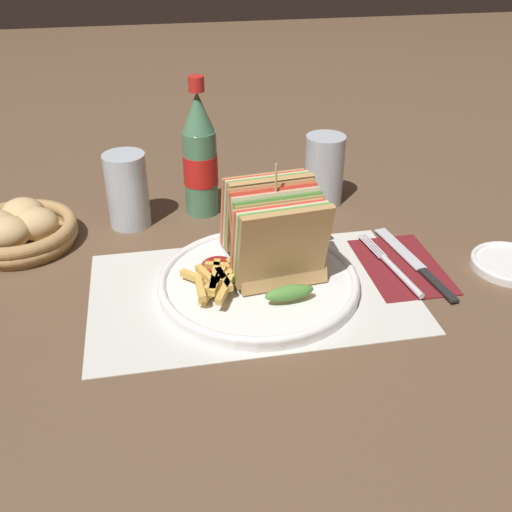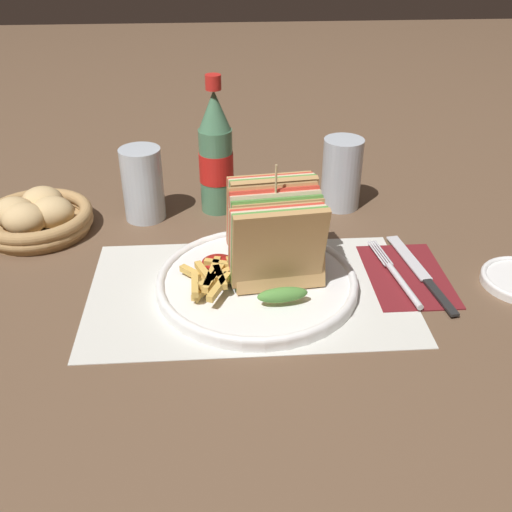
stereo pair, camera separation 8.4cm
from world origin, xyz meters
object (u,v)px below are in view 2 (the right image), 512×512
object	(u,v)px
knife	(421,273)
bread_basket	(36,217)
coke_bottle_near	(216,155)
glass_near	(341,178)
plate_main	(257,282)
fork	(399,278)
glass_far	(143,188)
club_sandwich	(274,232)

from	to	relation	value
knife	bread_basket	xyz separation A→B (m)	(-0.58, 0.18, 0.02)
coke_bottle_near	glass_near	xyz separation A→B (m)	(0.21, -0.00, -0.05)
plate_main	bread_basket	bearing A→B (deg)	151.49
fork	knife	world-z (taller)	fork
glass_far	bread_basket	size ratio (longest dim) A/B	0.69
fork	coke_bottle_near	bearing A→B (deg)	127.44
fork	bread_basket	world-z (taller)	bread_basket
coke_bottle_near	glass_near	distance (m)	0.22
club_sandwich	glass_near	world-z (taller)	club_sandwich
knife	bread_basket	size ratio (longest dim) A/B	1.18
club_sandwich	knife	world-z (taller)	club_sandwich
club_sandwich	coke_bottle_near	distance (m)	0.24
plate_main	glass_near	size ratio (longest dim) A/B	2.29
fork	glass_far	size ratio (longest dim) A/B	1.44
plate_main	bread_basket	xyz separation A→B (m)	(-0.35, 0.19, 0.02)
plate_main	club_sandwich	bearing A→B (deg)	37.10
knife	bread_basket	world-z (taller)	bread_basket
coke_bottle_near	bread_basket	world-z (taller)	coke_bottle_near
knife	club_sandwich	bearing A→B (deg)	170.32
coke_bottle_near	fork	bearing A→B (deg)	-44.79
glass_near	bread_basket	xyz separation A→B (m)	(-0.51, -0.06, -0.03)
fork	glass_near	size ratio (longest dim) A/B	1.44
club_sandwich	bread_basket	size ratio (longest dim) A/B	1.10
glass_far	bread_basket	xyz separation A→B (m)	(-0.17, -0.04, -0.03)
glass_far	fork	bearing A→B (deg)	-31.28
coke_bottle_near	bread_basket	xyz separation A→B (m)	(-0.29, -0.06, -0.07)
glass_near	bread_basket	distance (m)	0.51
glass_near	knife	bearing A→B (deg)	-72.18
plate_main	glass_near	world-z (taller)	glass_near
fork	glass_far	bearing A→B (deg)	140.95
fork	coke_bottle_near	size ratio (longest dim) A/B	0.76
coke_bottle_near	glass_near	size ratio (longest dim) A/B	1.89
bread_basket	plate_main	bearing A→B (deg)	-28.51
club_sandwich	glass_near	distance (m)	0.27
glass_near	plate_main	bearing A→B (deg)	-123.52
plate_main	glass_near	distance (m)	0.30
fork	glass_near	xyz separation A→B (m)	(-0.04, 0.25, 0.05)
knife	glass_far	world-z (taller)	glass_far
coke_bottle_near	club_sandwich	bearing A→B (deg)	-71.44
club_sandwich	fork	xyz separation A→B (m)	(0.18, -0.02, -0.07)
bread_basket	club_sandwich	bearing A→B (deg)	-24.45
plate_main	glass_far	world-z (taller)	glass_far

